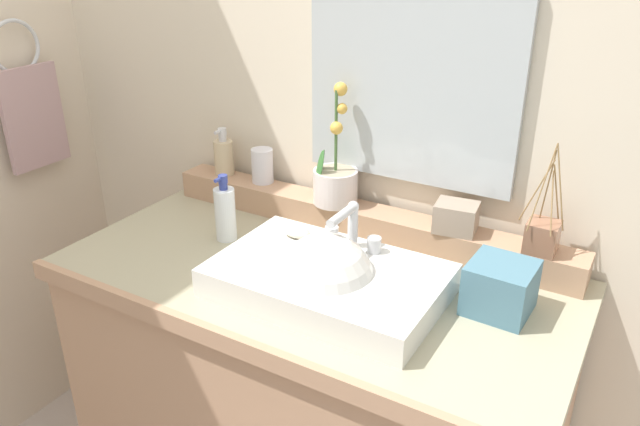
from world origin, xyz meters
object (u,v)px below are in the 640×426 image
Objects in this scene: potted_plant at (335,179)px; soap_dispenser at (224,156)px; soap_bar at (297,232)px; trinket_box at (456,217)px; hand_towel at (34,118)px; reed_diffuser at (542,236)px; lotion_bottle at (225,213)px; tumbler_cup at (262,166)px; tissue_box at (500,287)px; sink_basin at (326,281)px.

potted_plant is 2.27× the size of soap_dispenser.
trinket_box is (0.32, 0.20, 0.03)m from soap_bar.
hand_towel reaches higher than soap_dispenser.
soap_dispenser is 0.55× the size of reed_diffuser.
soap_dispenser is 0.28m from lotion_bottle.
tissue_box is at bearing -14.68° from tumbler_cup.
reed_diffuser reaches higher than lotion_bottle.
tumbler_cup is at bearing 140.66° from sink_basin.
tumbler_cup is 0.23m from lotion_bottle.
soap_dispenser is at bearing 148.89° from sink_basin.
sink_basin is 1.94× the size of reed_diffuser.
hand_towel is at bearing -173.66° from reed_diffuser.
lotion_bottle reaches higher than soap_bar.
potted_plant reaches higher than tissue_box.
hand_towel reaches higher than trinket_box.
soap_bar is 0.23× the size of hand_towel.
soap_bar is 0.22× the size of potted_plant.
lotion_bottle reaches higher than tumbler_cup.
tissue_box is (0.16, -0.17, -0.06)m from trinket_box.
soap_bar is 0.72× the size of tumbler_cup.
sink_basin is 0.63m from soap_dispenser.
tumbler_cup is 0.77m from tissue_box.
lotion_bottle is at bearing -2.10° from hand_towel.
sink_basin is 2.80× the size of lotion_bottle.
lotion_bottle is (-0.22, 0.01, -0.00)m from soap_bar.
potted_plant is 1.02× the size of hand_towel.
hand_towel reaches higher than reed_diffuser.
reed_diffuser is at bearing 21.25° from soap_bar.
soap_bar is 0.38m from trinket_box.
soap_bar is at bearing -2.11° from hand_towel.
reed_diffuser is 0.82× the size of hand_towel.
soap_bar is (-0.14, 0.10, 0.04)m from sink_basin.
hand_towel is (-1.49, -0.17, 0.09)m from reed_diffuser.
trinket_box is 0.55× the size of lotion_bottle.
tissue_box is at bearing 2.26° from lotion_bottle.
sink_basin reaches higher than trinket_box.
potted_plant is at bearing 179.36° from reed_diffuser.
lotion_bottle reaches higher than trinket_box.
tumbler_cup is at bearing 15.18° from hand_towel.
sink_basin is at bearing -63.95° from potted_plant.
reed_diffuser is 1.96× the size of tissue_box.
potted_plant is 0.98m from hand_towel.
hand_towel reaches higher than tumbler_cup.
reed_diffuser is 2.61× the size of trinket_box.
lotion_bottle is (-0.74, -0.19, -0.04)m from reed_diffuser.
potted_plant reaches higher than soap_bar.
hand_towel reaches higher than tissue_box.
tissue_box reaches higher than soap_bar.
sink_basin is 0.52m from tumbler_cup.
tumbler_cup is at bearing 177.97° from reed_diffuser.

